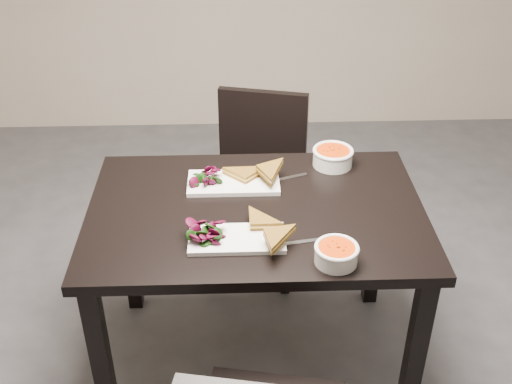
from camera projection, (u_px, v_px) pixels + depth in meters
table at (256, 231)px, 2.29m from camera, size 1.20×0.80×0.75m
chair_far at (258, 172)px, 2.96m from camera, size 0.51×0.51×0.85m
plate_near at (237, 239)px, 2.07m from camera, size 0.32×0.16×0.02m
sandwich_near at (256, 228)px, 2.06m from camera, size 0.16×0.12×0.05m
salad_near at (206, 232)px, 2.05m from camera, size 0.10×0.09×0.04m
soup_bowl_near at (336, 253)px, 1.96m from camera, size 0.14×0.14×0.06m
cutlery_near at (304, 242)px, 2.07m from camera, size 0.18×0.05×0.00m
plate_far at (234, 183)px, 2.36m from camera, size 0.34×0.17×0.02m
sandwich_far at (251, 176)px, 2.33m from camera, size 0.21×0.21×0.06m
salad_far at (207, 176)px, 2.34m from camera, size 0.11×0.10×0.05m
soup_bowl_far at (333, 156)px, 2.47m from camera, size 0.16×0.16×0.07m
cutlery_far at (285, 178)px, 2.40m from camera, size 0.17×0.08×0.00m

